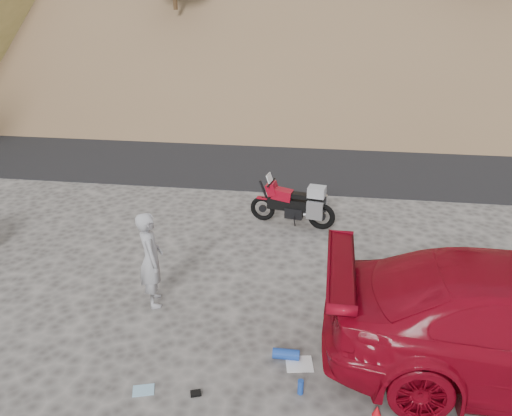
{
  "coord_description": "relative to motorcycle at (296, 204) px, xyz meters",
  "views": [
    {
      "loc": [
        2.17,
        -6.76,
        5.01
      ],
      "look_at": [
        0.91,
        2.21,
        1.0
      ],
      "focal_mm": 35.0,
      "sensor_mm": 36.0,
      "label": 1
    }
  ],
  "objects": [
    {
      "name": "ground",
      "position": [
        -1.63,
        -3.63,
        -0.51
      ],
      "size": [
        140.0,
        140.0,
        0.0
      ],
      "primitive_type": "plane",
      "color": "#474441",
      "rests_on": "ground"
    },
    {
      "name": "road",
      "position": [
        -1.63,
        5.37,
        -0.51
      ],
      "size": [
        120.0,
        7.0,
        0.05
      ],
      "primitive_type": "cube",
      "color": "black",
      "rests_on": "ground"
    },
    {
      "name": "motorcycle",
      "position": [
        0.0,
        0.0,
        0.0
      ],
      "size": [
        1.99,
        0.79,
        1.19
      ],
      "rotation": [
        0.0,
        0.0,
        -0.18
      ],
      "color": "black",
      "rests_on": "ground"
    },
    {
      "name": "man",
      "position": [
        -2.21,
        -3.43,
        -0.51
      ],
      "size": [
        0.63,
        0.74,
        1.7
      ],
      "primitive_type": "imported",
      "rotation": [
        0.0,
        0.0,
        2.01
      ],
      "color": "#97979C",
      "rests_on": "ground"
    },
    {
      "name": "gear_white_cloth",
      "position": [
        0.38,
        -4.66,
        -0.5
      ],
      "size": [
        0.44,
        0.4,
        0.01
      ],
      "primitive_type": "cube",
      "rotation": [
        0.0,
        0.0,
        0.17
      ],
      "color": "white",
      "rests_on": "ground"
    },
    {
      "name": "gear_blue_mat",
      "position": [
        0.17,
        -4.56,
        -0.43
      ],
      "size": [
        0.39,
        0.16,
        0.16
      ],
      "primitive_type": "cylinder",
      "rotation": [
        0.0,
        1.57,
        0.0
      ],
      "color": "#1A3F9E",
      "rests_on": "ground"
    },
    {
      "name": "gear_bottle",
      "position": [
        0.42,
        -5.22,
        -0.4
      ],
      "size": [
        0.09,
        0.09,
        0.22
      ],
      "primitive_type": "cylinder",
      "rotation": [
        0.0,
        0.0,
        -0.15
      ],
      "color": "#1A3F9E",
      "rests_on": "ground"
    },
    {
      "name": "gear_funnel",
      "position": [
        1.41,
        -5.46,
        -0.43
      ],
      "size": [
        0.14,
        0.14,
        0.15
      ],
      "primitive_type": "cone",
      "rotation": [
        0.0,
        0.0,
        0.17
      ],
      "color": "red",
      "rests_on": "ground"
    },
    {
      "name": "gear_glove_a",
      "position": [
        -0.97,
        -5.44,
        -0.49
      ],
      "size": [
        0.17,
        0.14,
        0.04
      ],
      "primitive_type": "cube",
      "rotation": [
        0.0,
        0.0,
        0.33
      ],
      "color": "black",
      "rests_on": "ground"
    },
    {
      "name": "gear_blue_cloth",
      "position": [
        -1.69,
        -5.47,
        -0.5
      ],
      "size": [
        0.34,
        0.28,
        0.01
      ],
      "primitive_type": "cube",
      "rotation": [
        0.0,
        0.0,
        0.29
      ],
      "color": "#86B3CF",
      "rests_on": "ground"
    }
  ]
}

